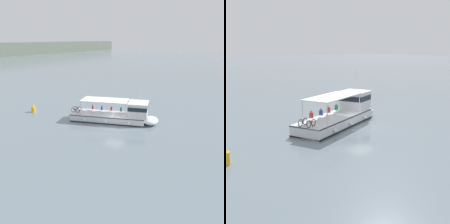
% 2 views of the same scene
% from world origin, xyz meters
% --- Properties ---
extents(ground_plane, '(400.00, 400.00, 0.00)m').
position_xyz_m(ground_plane, '(0.00, 0.00, 0.00)').
color(ground_plane, slate).
extents(ferry_main, '(7.21, 13.00, 5.32)m').
position_xyz_m(ferry_main, '(2.04, 0.54, 1.02)').
color(ferry_main, silver).
rests_on(ferry_main, ground).
extents(channel_buoy, '(0.70, 0.70, 1.40)m').
position_xyz_m(channel_buoy, '(-1.74, 14.72, 0.57)').
color(channel_buoy, gold).
rests_on(channel_buoy, ground).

